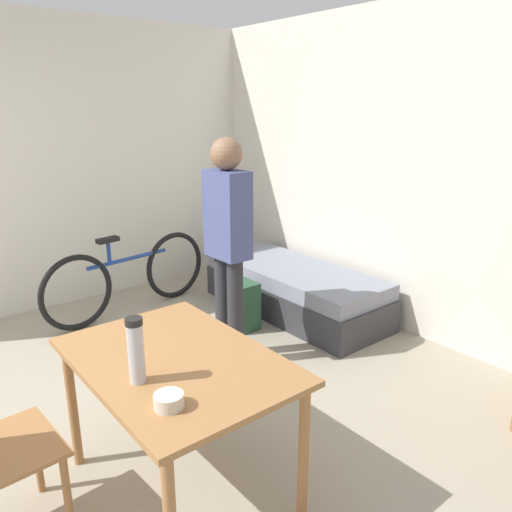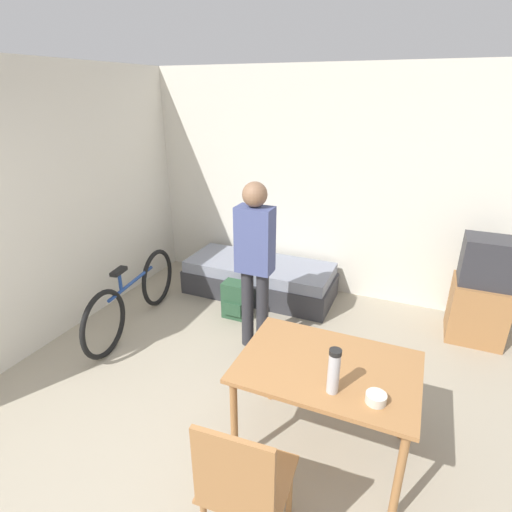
% 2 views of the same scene
% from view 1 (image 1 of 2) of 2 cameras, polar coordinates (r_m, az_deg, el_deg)
% --- Properties ---
extents(wall_back, '(5.39, 0.06, 2.70)m').
position_cam_1_polar(wall_back, '(4.45, 14.94, 9.28)').
color(wall_back, silver).
rests_on(wall_back, ground_plane).
extents(wall_left, '(0.06, 4.40, 2.70)m').
position_cam_1_polar(wall_left, '(5.21, -18.32, 10.03)').
color(wall_left, silver).
rests_on(wall_left, ground_plane).
extents(daybed, '(1.86, 0.76, 0.44)m').
position_cam_1_polar(daybed, '(4.76, 4.45, -3.85)').
color(daybed, '#333338').
rests_on(daybed, ground_plane).
extents(dining_table, '(1.17, 0.81, 0.75)m').
position_cam_1_polar(dining_table, '(2.48, -9.07, -13.27)').
color(dining_table, '#9E6B3D').
rests_on(dining_table, ground_plane).
extents(bicycle, '(0.29, 1.73, 0.77)m').
position_cam_1_polar(bicycle, '(4.83, -14.29, -2.32)').
color(bicycle, black).
rests_on(bicycle, ground_plane).
extents(person_standing, '(0.34, 0.23, 1.69)m').
position_cam_1_polar(person_standing, '(3.60, -3.24, 2.24)').
color(person_standing, '#28282D').
rests_on(person_standing, ground_plane).
extents(thermos_flask, '(0.07, 0.07, 0.30)m').
position_cam_1_polar(thermos_flask, '(2.20, -13.59, -10.14)').
color(thermos_flask, '#B7B7BC').
rests_on(thermos_flask, dining_table).
extents(mate_bowl, '(0.12, 0.12, 0.06)m').
position_cam_1_polar(mate_bowl, '(2.08, -9.92, -15.98)').
color(mate_bowl, beige).
rests_on(mate_bowl, dining_table).
extents(backpack, '(0.30, 0.23, 0.43)m').
position_cam_1_polar(backpack, '(4.40, -1.69, -5.59)').
color(backpack, '#284C33').
rests_on(backpack, ground_plane).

